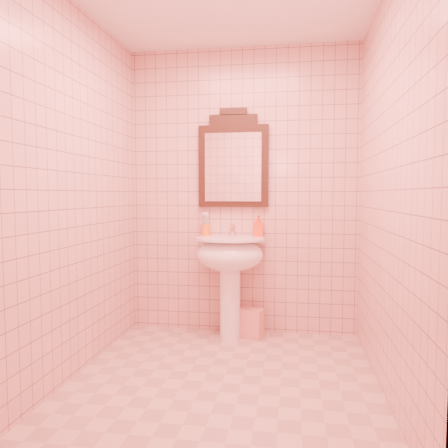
% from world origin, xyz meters
% --- Properties ---
extents(floor, '(2.20, 2.20, 0.00)m').
position_xyz_m(floor, '(0.00, 0.00, 0.00)').
color(floor, '#C7A490').
rests_on(floor, ground).
extents(back_wall, '(2.00, 0.02, 2.50)m').
position_xyz_m(back_wall, '(0.00, 1.10, 1.25)').
color(back_wall, '#D19A91').
rests_on(back_wall, floor).
extents(pedestal_sink, '(0.58, 0.58, 0.86)m').
position_xyz_m(pedestal_sink, '(-0.08, 0.87, 0.66)').
color(pedestal_sink, white).
rests_on(pedestal_sink, floor).
extents(faucet, '(0.04, 0.16, 0.11)m').
position_xyz_m(faucet, '(-0.08, 1.01, 0.92)').
color(faucet, white).
rests_on(faucet, pedestal_sink).
extents(mirror, '(0.61, 0.06, 0.86)m').
position_xyz_m(mirror, '(-0.08, 1.07, 1.51)').
color(mirror, black).
rests_on(mirror, back_wall).
extents(toothbrush_cup, '(0.08, 0.08, 0.18)m').
position_xyz_m(toothbrush_cup, '(-0.32, 1.02, 0.91)').
color(toothbrush_cup, orange).
rests_on(toothbrush_cup, pedestal_sink).
extents(soap_dispenser, '(0.09, 0.09, 0.18)m').
position_xyz_m(soap_dispenser, '(0.15, 1.03, 0.95)').
color(soap_dispenser, '#DB4212').
rests_on(soap_dispenser, pedestal_sink).
extents(towel, '(0.23, 0.19, 0.25)m').
position_xyz_m(towel, '(0.09, 0.93, 0.12)').
color(towel, pink).
rests_on(towel, floor).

